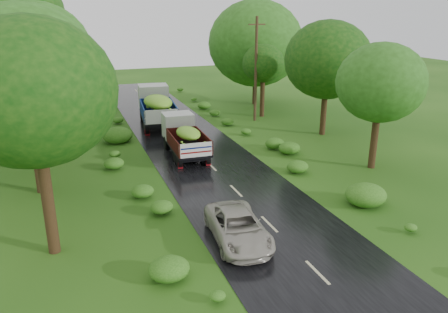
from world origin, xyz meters
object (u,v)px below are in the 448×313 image
car (238,227)px  utility_pole (256,69)px  truck_far (156,105)px  truck_near (184,135)px

car → utility_pole: 21.11m
truck_far → utility_pole: bearing=-3.8°
truck_near → utility_pole: (8.17, 6.99, 3.06)m
truck_near → truck_far: size_ratio=0.80×
truck_far → utility_pole: utility_pole is taller
truck_near → utility_pole: size_ratio=0.68×
truck_far → utility_pole: 8.78m
truck_near → truck_far: truck_far is taller
truck_far → car: bearing=-86.6°
truck_far → car: (-0.86, -20.08, -1.05)m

